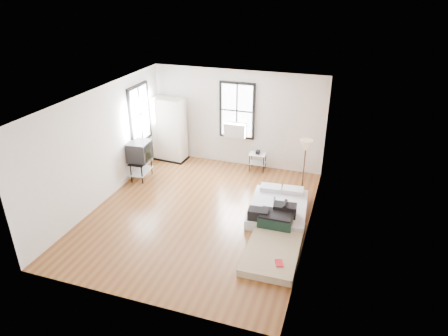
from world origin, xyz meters
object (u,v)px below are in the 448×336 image
(mattress_bare, at_px, (274,240))
(floor_lamp, at_px, (306,149))
(mattress_main, at_px, (278,208))
(side_table, at_px, (258,157))
(wardrobe, at_px, (170,130))
(tv_stand, at_px, (140,152))

(mattress_bare, distance_m, floor_lamp, 2.60)
(mattress_main, distance_m, side_table, 2.41)
(mattress_main, xyz_separation_m, floor_lamp, (0.40, 1.08, 1.14))
(wardrobe, distance_m, tv_stand, 1.46)
(mattress_main, relative_size, mattress_bare, 0.93)
(side_table, distance_m, tv_stand, 3.31)
(mattress_main, relative_size, floor_lamp, 1.22)
(tv_stand, bearing_deg, wardrobe, 76.95)
(floor_lamp, bearing_deg, tv_stand, -174.55)
(mattress_bare, height_order, side_table, side_table)
(side_table, distance_m, floor_lamp, 2.01)
(floor_lamp, bearing_deg, wardrobe, 166.21)
(mattress_bare, xyz_separation_m, wardrobe, (-3.92, 3.33, 0.82))
(mattress_bare, xyz_separation_m, floor_lamp, (0.23, 2.31, 1.17))
(mattress_bare, height_order, floor_lamp, floor_lamp)
(side_table, height_order, tv_stand, tv_stand)
(mattress_main, xyz_separation_m, wardrobe, (-3.75, 2.09, 0.80))
(mattress_main, height_order, wardrobe, wardrobe)
(wardrobe, relative_size, floor_lamp, 1.25)
(mattress_main, height_order, tv_stand, tv_stand)
(side_table, relative_size, tv_stand, 0.57)
(mattress_main, distance_m, tv_stand, 4.06)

